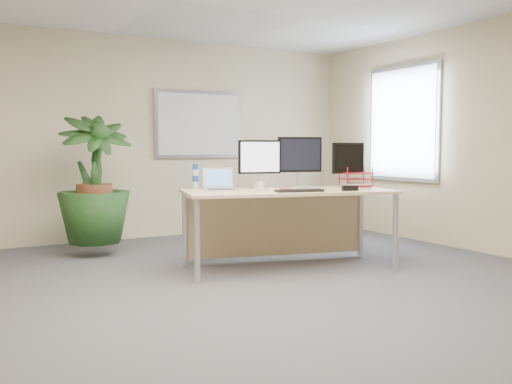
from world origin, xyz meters
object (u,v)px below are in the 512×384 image
floor_plant (94,190)px  laptop (219,185)px  desk (285,206)px  monitor_left (260,161)px  monitor_right (300,159)px

floor_plant → laptop: (0.91, -1.37, 0.11)m
desk → monitor_left: monitor_left is taller
desk → monitor_left: size_ratio=4.45×
monitor_right → desk: bearing=-155.2°
desk → monitor_left: (-0.18, 0.21, 0.46)m
desk → monitor_right: monitor_right is taller
desk → floor_plant: floor_plant is taller
floor_plant → monitor_left: (1.40, -1.32, 0.34)m
desk → floor_plant: (-1.57, 1.53, 0.12)m
desk → monitor_left: bearing=129.6°
desk → floor_plant: 2.20m
desk → monitor_right: bearing=24.8°
floor_plant → monitor_right: floor_plant is taller
floor_plant → monitor_right: (1.84, -1.41, 0.36)m
laptop → monitor_left: bearing=5.9°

